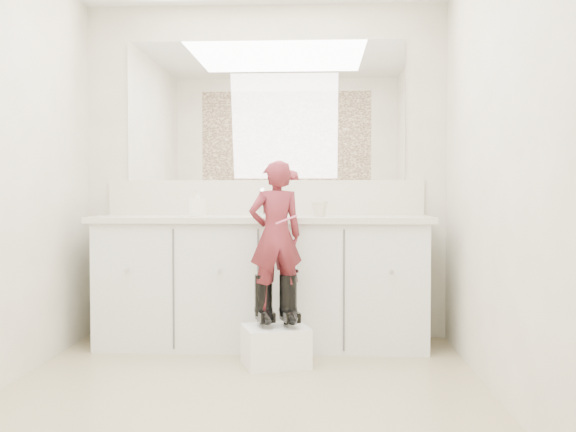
{
  "coord_description": "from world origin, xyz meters",
  "views": [
    {
      "loc": [
        0.39,
        -3.14,
        1.04
      ],
      "look_at": [
        0.19,
        0.93,
        0.9
      ],
      "focal_mm": 40.0,
      "sensor_mm": 36.0,
      "label": 1
    }
  ],
  "objects": [
    {
      "name": "backsplash",
      "position": [
        0.0,
        1.49,
        1.02
      ],
      "size": [
        2.28,
        0.03,
        0.25
      ],
      "primitive_type": "cube",
      "color": "beige",
      "rests_on": "countertop"
    },
    {
      "name": "cup",
      "position": [
        0.39,
        1.19,
        0.94
      ],
      "size": [
        0.14,
        0.14,
        0.11
      ],
      "primitive_type": "imported",
      "rotation": [
        0.0,
        0.0,
        -0.29
      ],
      "color": "beige",
      "rests_on": "countertop"
    },
    {
      "name": "countertop",
      "position": [
        0.0,
        1.21,
        0.87
      ],
      "size": [
        2.28,
        0.58,
        0.04
      ],
      "primitive_type": "cube",
      "color": "beige",
      "rests_on": "vanity_cabinet"
    },
    {
      "name": "toothbrush",
      "position": [
        0.2,
        0.65,
        0.89
      ],
      "size": [
        0.13,
        0.05,
        0.06
      ],
      "primitive_type": "cylinder",
      "rotation": [
        0.0,
        1.22,
        0.32
      ],
      "color": "#D2517B",
      "rests_on": "toddler"
    },
    {
      "name": "boot_right",
      "position": [
        0.2,
        0.73,
        0.39
      ],
      "size": [
        0.17,
        0.23,
        0.31
      ],
      "primitive_type": null,
      "rotation": [
        0.0,
        0.0,
        0.32
      ],
      "color": "black",
      "rests_on": "step_stool"
    },
    {
      "name": "toddler",
      "position": [
        0.13,
        0.73,
        0.79
      ],
      "size": [
        0.38,
        0.31,
        0.9
      ],
      "primitive_type": "imported",
      "rotation": [
        0.0,
        0.0,
        3.46
      ],
      "color": "#A23239",
      "rests_on": "step_stool"
    },
    {
      "name": "mirror",
      "position": [
        0.0,
        1.49,
        1.64
      ],
      "size": [
        2.0,
        0.02,
        1.0
      ],
      "primitive_type": "cube",
      "color": "white",
      "rests_on": "wall_back"
    },
    {
      "name": "wall_back",
      "position": [
        0.0,
        1.5,
        1.2
      ],
      "size": [
        2.6,
        0.0,
        2.6
      ],
      "primitive_type": "plane",
      "rotation": [
        1.57,
        0.0,
        0.0
      ],
      "color": "#BEB7A2",
      "rests_on": "floor"
    },
    {
      "name": "floor",
      "position": [
        0.0,
        0.0,
        0.0
      ],
      "size": [
        3.0,
        3.0,
        0.0
      ],
      "primitive_type": "plane",
      "color": "#988964",
      "rests_on": "ground"
    },
    {
      "name": "step_stool",
      "position": [
        0.13,
        0.71,
        0.12
      ],
      "size": [
        0.45,
        0.41,
        0.24
      ],
      "primitive_type": "cube",
      "rotation": [
        0.0,
        0.0,
        0.32
      ],
      "color": "white",
      "rests_on": "floor"
    },
    {
      "name": "soap_bottle",
      "position": [
        -0.43,
        1.16,
        0.98
      ],
      "size": [
        0.1,
        0.11,
        0.18
      ],
      "primitive_type": "imported",
      "rotation": [
        0.0,
        0.0,
        -0.36
      ],
      "color": "white",
      "rests_on": "countertop"
    },
    {
      "name": "boot_left",
      "position": [
        0.05,
        0.73,
        0.39
      ],
      "size": [
        0.17,
        0.23,
        0.31
      ],
      "primitive_type": null,
      "rotation": [
        0.0,
        0.0,
        0.32
      ],
      "color": "black",
      "rests_on": "step_stool"
    },
    {
      "name": "wall_front",
      "position": [
        0.0,
        -1.5,
        1.2
      ],
      "size": [
        2.6,
        0.0,
        2.6
      ],
      "primitive_type": "plane",
      "rotation": [
        -1.57,
        0.0,
        0.0
      ],
      "color": "#BEB7A2",
      "rests_on": "floor"
    },
    {
      "name": "vanity_cabinet",
      "position": [
        0.0,
        1.23,
        0.42
      ],
      "size": [
        2.2,
        0.55,
        0.85
      ],
      "primitive_type": "cube",
      "color": "silver",
      "rests_on": "floor"
    },
    {
      "name": "wall_right",
      "position": [
        1.3,
        0.0,
        1.2
      ],
      "size": [
        0.0,
        3.0,
        3.0
      ],
      "primitive_type": "plane",
      "rotation": [
        1.57,
        0.0,
        -1.57
      ],
      "color": "#BEB7A2",
      "rests_on": "floor"
    },
    {
      "name": "faucet",
      "position": [
        0.0,
        1.38,
        0.94
      ],
      "size": [
        0.08,
        0.08,
        0.1
      ],
      "primitive_type": "cylinder",
      "color": "silver",
      "rests_on": "countertop"
    }
  ]
}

